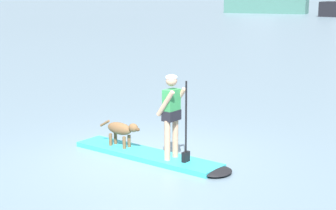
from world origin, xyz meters
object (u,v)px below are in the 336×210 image
object	(u,v)px
paddleboard	(155,157)
dog	(121,130)
moored_boat_center	(265,1)
person_paddler	(172,111)

from	to	relation	value
paddleboard	dog	distance (m)	1.01
moored_boat_center	paddleboard	bearing A→B (deg)	-75.34
dog	moored_boat_center	size ratio (longest dim) A/B	0.10
dog	moored_boat_center	xyz separation A→B (m)	(-16.42, 66.01, 1.18)
paddleboard	person_paddler	distance (m)	1.10
dog	moored_boat_center	distance (m)	68.03
dog	moored_boat_center	world-z (taller)	moored_boat_center
person_paddler	dog	distance (m)	1.47
person_paddler	moored_boat_center	xyz separation A→B (m)	(-17.74, 66.27, 0.60)
paddleboard	person_paddler	size ratio (longest dim) A/B	2.24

